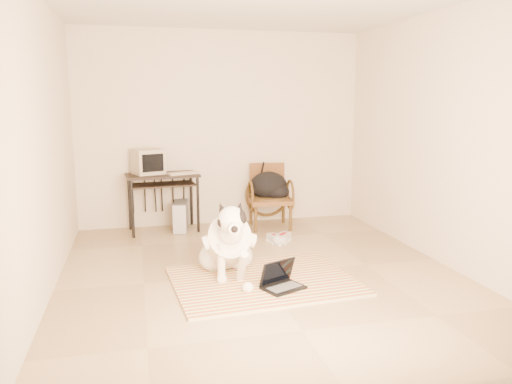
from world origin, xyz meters
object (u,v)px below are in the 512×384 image
object	(u,v)px
computer_desk	(163,182)
backpack	(270,186)
pc_tower	(181,216)
rattan_chair	(269,196)
laptop	(281,281)
crt_monitor	(148,162)
dog	(228,244)

from	to	relation	value
computer_desk	backpack	bearing A→B (deg)	-5.14
pc_tower	rattan_chair	xyz separation A→B (m)	(1.23, -0.05, 0.24)
laptop	computer_desk	size ratio (longest dim) A/B	0.46
computer_desk	backpack	size ratio (longest dim) A/B	1.87
laptop	crt_monitor	bearing A→B (deg)	114.28
crt_monitor	pc_tower	xyz separation A→B (m)	(0.40, -0.11, -0.74)
laptop	dog	bearing A→B (deg)	130.26
dog	computer_desk	bearing A→B (deg)	105.42
pc_tower	laptop	bearing A→B (deg)	-73.13
dog	laptop	distance (m)	0.69
dog	crt_monitor	xyz separation A→B (m)	(-0.71, 2.00, 0.61)
laptop	rattan_chair	distance (m)	2.40
laptop	computer_desk	world-z (taller)	computer_desk
laptop	computer_desk	bearing A→B (deg)	111.37
crt_monitor	backpack	bearing A→B (deg)	-7.24
rattan_chair	laptop	bearing A→B (deg)	-102.41
computer_desk	pc_tower	distance (m)	0.52
laptop	rattan_chair	bearing A→B (deg)	77.59
dog	pc_tower	xyz separation A→B (m)	(-0.31, 1.89, -0.14)
dog	backpack	world-z (taller)	dog
dog	rattan_chair	distance (m)	2.06
laptop	pc_tower	xyz separation A→B (m)	(-0.72, 2.37, 0.12)
backpack	rattan_chair	bearing A→B (deg)	87.92
crt_monitor	computer_desk	bearing A→B (deg)	-23.26
crt_monitor	backpack	size ratio (longest dim) A/B	0.88
laptop	backpack	world-z (taller)	backpack
crt_monitor	rattan_chair	xyz separation A→B (m)	(1.63, -0.17, -0.51)
dog	laptop	size ratio (longest dim) A/B	2.61
laptop	rattan_chair	world-z (taller)	rattan_chair
dog	pc_tower	distance (m)	1.92
dog	laptop	xyz separation A→B (m)	(0.41, -0.49, -0.25)
laptop	crt_monitor	size ratio (longest dim) A/B	0.97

